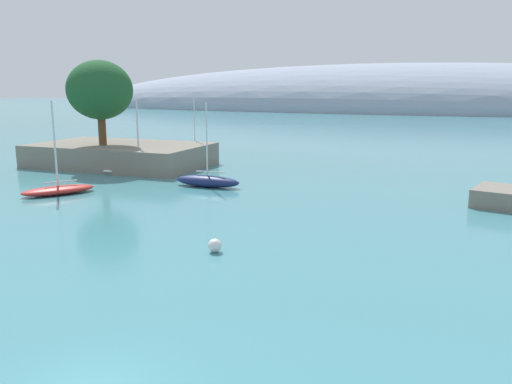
% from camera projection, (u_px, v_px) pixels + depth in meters
% --- Properties ---
extents(shore_outcrop, '(19.86, 11.55, 2.54)m').
position_uv_depth(shore_outcrop, '(120.00, 155.00, 60.51)').
color(shore_outcrop, gray).
rests_on(shore_outcrop, ground).
extents(tree_clump_shore, '(7.27, 7.27, 9.43)m').
position_uv_depth(tree_clump_shore, '(100.00, 90.00, 57.99)').
color(tree_clump_shore, brown).
rests_on(tree_clump_shore, shore_outcrop).
extents(distant_ridge, '(280.44, 71.46, 34.75)m').
position_uv_depth(distant_ridge, '(398.00, 110.00, 197.23)').
color(distant_ridge, '#8E99AD').
rests_on(distant_ridge, ground).
extents(sailboat_teal_near_shore, '(5.72, 1.95, 8.42)m').
position_uv_depth(sailboat_teal_near_shore, '(195.00, 157.00, 63.99)').
color(sailboat_teal_near_shore, '#1E6B70').
rests_on(sailboat_teal_near_shore, water).
extents(sailboat_navy_mid_mooring, '(6.33, 1.81, 7.74)m').
position_uv_depth(sailboat_navy_mid_mooring, '(208.00, 181.00, 47.94)').
color(sailboat_navy_mid_mooring, navy).
rests_on(sailboat_navy_mid_mooring, water).
extents(sailboat_red_outer_mooring, '(5.17, 6.25, 7.96)m').
position_uv_depth(sailboat_red_outer_mooring, '(58.00, 189.00, 44.72)').
color(sailboat_red_outer_mooring, red).
rests_on(sailboat_red_outer_mooring, water).
extents(sailboat_white_end_of_line, '(6.28, 8.05, 7.59)m').
position_uv_depth(sailboat_white_end_of_line, '(139.00, 167.00, 56.74)').
color(sailboat_white_end_of_line, white).
rests_on(sailboat_white_end_of_line, water).
extents(mooring_buoy_white, '(0.77, 0.77, 0.77)m').
position_uv_depth(mooring_buoy_white, '(215.00, 246.00, 29.21)').
color(mooring_buoy_white, silver).
rests_on(mooring_buoy_white, water).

